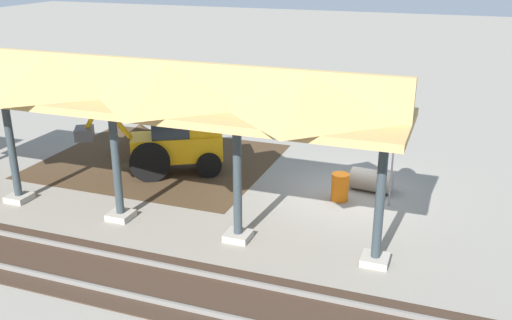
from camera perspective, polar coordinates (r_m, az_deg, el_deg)
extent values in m
plane|color=gray|center=(19.22, 9.18, -3.33)|extent=(120.00, 120.00, 0.00)
cube|color=#42301E|center=(22.20, -9.68, -0.07)|extent=(8.44, 7.00, 0.01)
cube|color=#9E998E|center=(15.23, 11.82, -9.73)|extent=(0.70, 0.70, 0.20)
cylinder|color=#2D383D|center=(14.47, 12.30, -3.88)|extent=(0.24, 0.24, 3.60)
cube|color=#9E998E|center=(16.07, -1.80, -7.59)|extent=(0.70, 0.70, 0.20)
cylinder|color=#2D383D|center=(15.35, -1.87, -1.97)|extent=(0.24, 0.24, 3.60)
cube|color=#9E998E|center=(17.70, -13.36, -5.41)|extent=(0.70, 0.70, 0.20)
cylinder|color=#2D383D|center=(17.05, -13.82, -0.25)|extent=(0.24, 0.24, 3.60)
cube|color=#9E998E|center=(19.94, -22.59, -3.50)|extent=(0.70, 0.70, 0.20)
cylinder|color=#2D383D|center=(19.37, -23.26, 1.12)|extent=(0.24, 0.24, 3.60)
cube|color=tan|center=(16.51, -14.37, 5.94)|extent=(16.43, 3.20, 0.20)
cube|color=tan|center=(16.37, -14.57, 8.15)|extent=(16.43, 0.20, 1.10)
pyramid|color=tan|center=(13.99, 5.31, 6.73)|extent=(3.43, 3.20, 1.10)
pyramid|color=tan|center=(15.38, -8.63, 7.82)|extent=(3.43, 3.20, 1.10)
pyramid|color=tan|center=(17.50, -19.78, 8.36)|extent=(3.43, 3.20, 1.10)
cube|color=slate|center=(13.71, 3.77, -13.07)|extent=(60.00, 0.08, 0.15)
cube|color=#38281E|center=(13.18, 2.84, -14.91)|extent=(60.00, 2.58, 0.03)
cylinder|color=gray|center=(18.18, 13.41, -1.02)|extent=(0.06, 0.06, 2.36)
cylinder|color=red|center=(17.85, 13.67, 1.94)|extent=(0.64, 0.47, 0.76)
cube|color=orange|center=(20.66, -7.95, 1.32)|extent=(3.42, 2.72, 0.90)
cube|color=#1E262D|center=(20.32, -8.67, 4.36)|extent=(1.71, 1.66, 1.40)
cube|color=orange|center=(20.50, -5.18, 3.34)|extent=(1.54, 1.52, 0.50)
cylinder|color=black|center=(21.43, -10.55, 1.10)|extent=(1.36, 0.96, 1.40)
cylinder|color=black|center=(20.08, -10.56, -0.21)|extent=(1.36, 0.96, 1.40)
cylinder|color=black|center=(21.50, -5.05, 0.73)|extent=(0.93, 0.71, 0.90)
cylinder|color=black|center=(20.28, -4.73, -0.48)|extent=(0.93, 0.71, 0.90)
cylinder|color=orange|center=(20.40, -13.89, 3.92)|extent=(1.01, 0.69, 1.41)
cylinder|color=orange|center=(20.44, -16.08, 4.09)|extent=(0.74, 0.52, 1.16)
cube|color=#47474C|center=(20.63, -16.79, 2.58)|extent=(0.92, 0.99, 0.40)
cone|color=#42301E|center=(23.43, -11.34, 0.90)|extent=(5.74, 5.74, 2.29)
cylinder|color=#9E9384|center=(19.45, 11.46, -2.00)|extent=(1.41, 0.88, 0.75)
cylinder|color=black|center=(19.60, 9.57, -1.69)|extent=(0.07, 0.49, 0.49)
cylinder|color=orange|center=(18.53, 8.40, -2.69)|extent=(0.56, 0.56, 0.90)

